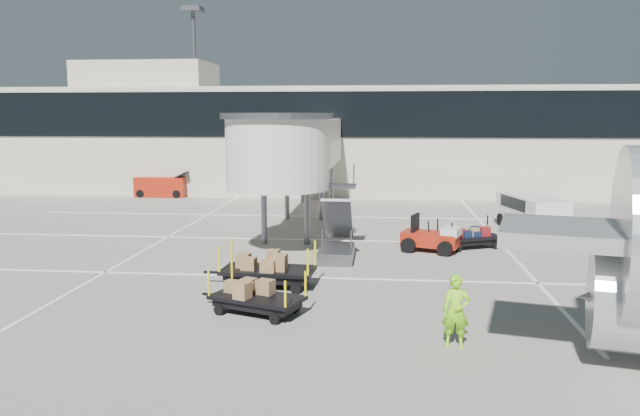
# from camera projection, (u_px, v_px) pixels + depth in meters

# --- Properties ---
(ground) EXTENTS (140.00, 140.00, 0.00)m
(ground) POSITION_uv_depth(u_px,v_px,m) (367.00, 295.00, 20.79)
(ground) COLOR #9E998D
(ground) RESTS_ON ground
(lane_markings) EXTENTS (40.00, 30.00, 0.02)m
(lane_markings) POSITION_uv_depth(u_px,v_px,m) (358.00, 239.00, 30.04)
(lane_markings) COLOR white
(lane_markings) RESTS_ON ground
(terminal) EXTENTS (64.00, 12.11, 15.20)m
(terminal) POSITION_uv_depth(u_px,v_px,m) (373.00, 139.00, 49.69)
(terminal) COLOR beige
(terminal) RESTS_ON ground
(jet_bridge) EXTENTS (5.70, 20.40, 6.03)m
(jet_bridge) POSITION_uv_depth(u_px,v_px,m) (298.00, 147.00, 32.62)
(jet_bridge) COLOR silver
(jet_bridge) RESTS_ON ground
(baggage_tug) EXTENTS (2.71, 2.23, 1.62)m
(baggage_tug) POSITION_uv_depth(u_px,v_px,m) (432.00, 238.00, 27.29)
(baggage_tug) COLOR #9B1E0E
(baggage_tug) RESTS_ON ground
(suitcase_cart) EXTENTS (3.37, 2.39, 1.32)m
(suitcase_cart) POSITION_uv_depth(u_px,v_px,m) (472.00, 237.00, 28.12)
(suitcase_cart) COLOR black
(suitcase_cart) RESTS_ON ground
(box_cart_near) EXTENTS (3.42, 2.24, 1.32)m
(box_cart_near) POSITION_uv_depth(u_px,v_px,m) (258.00, 298.00, 18.71)
(box_cart_near) COLOR black
(box_cart_near) RESTS_ON ground
(box_cart_far) EXTENTS (3.98, 1.79, 1.54)m
(box_cart_far) POSITION_uv_depth(u_px,v_px,m) (268.00, 269.00, 21.74)
(box_cart_far) COLOR black
(box_cart_far) RESTS_ON ground
(ground_worker) EXTENTS (0.73, 0.50, 1.91)m
(ground_worker) POSITION_uv_depth(u_px,v_px,m) (456.00, 311.00, 15.96)
(ground_worker) COLOR #7EDE17
(ground_worker) RESTS_ON ground
(minivan) EXTENTS (2.94, 5.04, 1.79)m
(minivan) POSITION_uv_depth(u_px,v_px,m) (530.00, 209.00, 32.45)
(minivan) COLOR silver
(minivan) RESTS_ON ground
(belt_loader) EXTENTS (3.98, 1.62, 1.92)m
(belt_loader) POSITION_uv_depth(u_px,v_px,m) (162.00, 187.00, 45.85)
(belt_loader) COLOR #9B1E0E
(belt_loader) RESTS_ON ground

